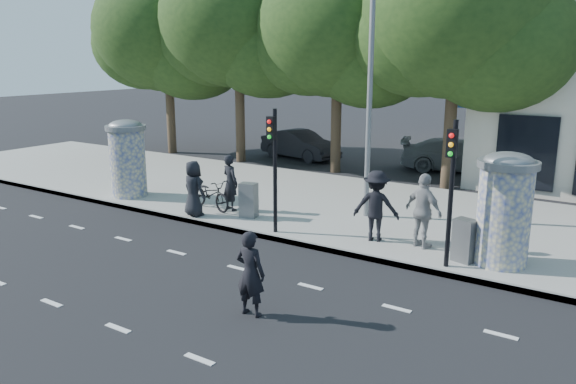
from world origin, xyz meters
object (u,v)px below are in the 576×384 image
Objects in this scene: street_lamp at (370,60)px; ped_e at (424,211)px; ad_column_right at (505,207)px; ped_d at (376,206)px; ad_column_left at (127,156)px; ped_a at (194,189)px; traffic_pole_near at (274,158)px; car_mid at (300,145)px; man_road at (250,273)px; car_right at (457,155)px; cabinet_right at (465,240)px; traffic_pole_far at (451,179)px; ped_b at (230,182)px; bicycle at (211,194)px; cabinet_left at (249,200)px.

ped_e is at bearing -36.48° from street_lamp.
ped_d is at bearing 179.87° from ad_column_right.
ad_column_left is 3.70m from ped_a.
car_mid is at bearing 118.56° from traffic_pole_near.
man_road is 0.36× the size of car_right.
ped_e is at bearing 176.86° from cabinet_right.
ped_e is 13.89m from car_mid.
street_lamp is 4.69× the size of man_road.
traffic_pole_far is 1.92× the size of ped_b.
ad_column_left is 0.63× the size of car_mid.
ad_column_right reaches higher than man_road.
ped_a is (3.61, -0.65, -0.54)m from ad_column_left.
traffic_pole_far is at bearing 179.56° from car_right.
car_right is (7.37, 1.10, 0.01)m from car_mid.
car_mid is at bearing 132.33° from street_lamp.
bicycle is 11.96m from car_right.
ped_b is 1.09m from cabinet_left.
car_mid is at bearing -52.14° from ped_b.
car_mid is 0.87× the size of car_right.
cabinet_left is (-6.31, 0.83, -1.56)m from traffic_pole_far.
ped_a is at bearing -161.30° from bicycle.
ad_column_right is 5.81m from street_lamp.
street_lamp is at bearing 63.77° from traffic_pole_near.
ped_d reaches higher than cabinet_right.
street_lamp reaches higher than man_road.
bicycle is (-5.69, -0.00, -0.45)m from ped_d.
street_lamp is at bearing -53.30° from bicycle.
man_road is at bearing -102.84° from cabinet_right.
bicycle is 1.76× the size of cabinet_left.
ped_b is 1.04× the size of man_road.
cabinet_right reaches higher than bicycle.
traffic_pole_near reaches higher than ped_b.
ped_b is at bearing 178.09° from ad_column_right.
ad_column_left and ad_column_right have the same top height.
ad_column_right is 3.22m from ped_d.
ped_a reaches higher than cabinet_right.
street_lamp reaches higher than ped_d.
traffic_pole_far is at bearing -137.79° from ad_column_right.
cabinet_right is at bearing 68.06° from traffic_pole_far.
ad_column_left is 1.43× the size of bicycle.
ped_b is 0.37× the size of car_right.
ped_d is 1.81× the size of cabinet_right.
ad_column_right is 8.30m from ped_b.
traffic_pole_far reaches higher than ped_a.
ad_column_left is 0.33× the size of street_lamp.
traffic_pole_far is 8.09m from bicycle.
traffic_pole_near is 3.00m from ped_d.
ped_b is at bearing -102.93° from ped_a.
bicycle is (-0.60, -0.27, -0.40)m from ped_b.
street_lamp is 6.41m from bicycle.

